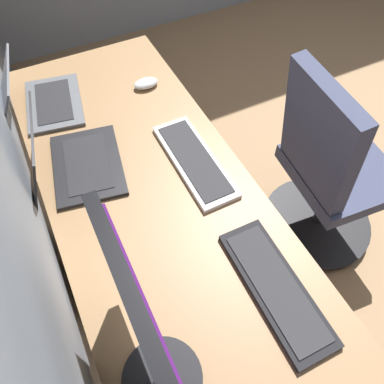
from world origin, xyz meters
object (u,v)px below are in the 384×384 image
at_px(drawer_pedestal, 165,270).
at_px(office_chair, 327,177).
at_px(monitor_primary, 155,355).
at_px(keyboard_spare, 276,287).
at_px(mouse_main, 146,83).
at_px(laptop_leftmost, 67,160).
at_px(laptop_left, 35,98).
at_px(keyboard_main, 194,160).

height_order(drawer_pedestal, office_chair, office_chair).
bearing_deg(monitor_primary, keyboard_spare, -79.30).
bearing_deg(mouse_main, drawer_pedestal, 160.70).
xyz_separation_m(laptop_leftmost, office_chair, (-0.29, -0.99, -0.33)).
distance_m(monitor_primary, keyboard_spare, 0.46).
bearing_deg(laptop_left, office_chair, -123.10).
xyz_separation_m(keyboard_main, mouse_main, (0.46, -0.01, 0.01)).
bearing_deg(drawer_pedestal, laptop_leftmost, 30.29).
distance_m(monitor_primary, keyboard_main, 0.75).
distance_m(drawer_pedestal, monitor_primary, 0.79).
xyz_separation_m(laptop_leftmost, keyboard_main, (-0.16, -0.40, -0.04)).
relative_size(drawer_pedestal, keyboard_spare, 1.65).
bearing_deg(keyboard_main, keyboard_spare, 179.41).
relative_size(laptop_leftmost, keyboard_spare, 0.90).
height_order(monitor_primary, laptop_leftmost, monitor_primary).
distance_m(laptop_leftmost, keyboard_main, 0.44).
bearing_deg(laptop_leftmost, office_chair, -106.31).
bearing_deg(office_chair, mouse_main, 44.61).
bearing_deg(mouse_main, laptop_left, 80.56).
distance_m(keyboard_main, keyboard_spare, 0.52).
bearing_deg(office_chair, keyboard_spare, 123.33).
xyz_separation_m(keyboard_main, office_chair, (-0.13, -0.59, -0.28)).
xyz_separation_m(laptop_left, keyboard_spare, (-1.06, -0.42, -0.04)).
distance_m(monitor_primary, office_chair, 1.20).
relative_size(monitor_primary, keyboard_main, 1.32).
bearing_deg(drawer_pedestal, laptop_left, 17.17).
relative_size(laptop_leftmost, office_chair, 0.39).
relative_size(monitor_primary, office_chair, 0.57).
bearing_deg(drawer_pedestal, monitor_primary, 158.53).
height_order(drawer_pedestal, laptop_left, laptop_left).
height_order(monitor_primary, office_chair, monitor_primary).
xyz_separation_m(drawer_pedestal, laptop_leftmost, (0.32, 0.19, 0.44)).
xyz_separation_m(drawer_pedestal, keyboard_spare, (-0.36, -0.21, 0.39)).
distance_m(drawer_pedestal, laptop_left, 0.85).
distance_m(laptop_leftmost, mouse_main, 0.51).
bearing_deg(monitor_primary, drawer_pedestal, -21.47).
height_order(monitor_primary, keyboard_spare, monitor_primary).
bearing_deg(mouse_main, keyboard_spare, 179.33).
bearing_deg(keyboard_main, monitor_primary, 147.16).
bearing_deg(office_chair, keyboard_main, 77.70).
distance_m(keyboard_main, mouse_main, 0.46).
height_order(laptop_left, keyboard_spare, laptop_left).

